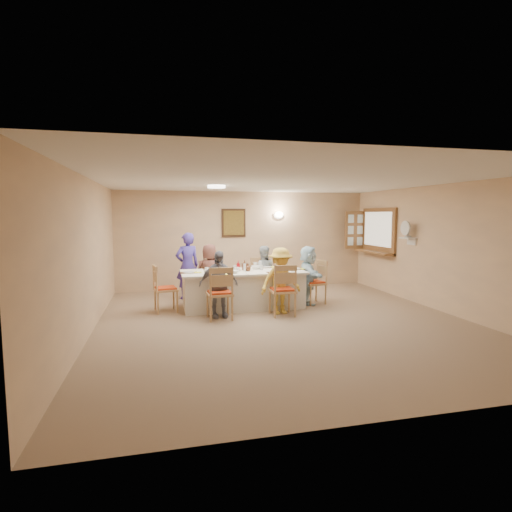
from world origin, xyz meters
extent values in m
plane|color=#90795E|center=(0.00, 0.00, 0.00)|extent=(7.00, 7.00, 0.00)
plane|color=tan|center=(0.00, 3.50, 1.25)|extent=(6.50, 0.00, 6.50)
plane|color=tan|center=(0.00, -3.50, 1.25)|extent=(6.50, 0.00, 6.50)
plane|color=tan|center=(-3.25, 0.00, 1.25)|extent=(0.00, 7.00, 7.00)
plane|color=tan|center=(3.25, 0.00, 1.25)|extent=(0.00, 7.00, 7.00)
plane|color=white|center=(0.00, 0.00, 2.50)|extent=(7.00, 7.00, 0.00)
cube|color=#321F11|center=(-0.30, 3.47, 1.70)|extent=(0.62, 0.04, 0.72)
cube|color=black|center=(-0.30, 3.45, 1.70)|extent=(0.52, 0.02, 0.62)
ellipsoid|color=white|center=(0.90, 3.44, 1.90)|extent=(0.26, 0.09, 0.18)
cylinder|color=white|center=(-1.00, 1.50, 2.47)|extent=(0.36, 0.36, 0.05)
cube|color=brown|center=(3.21, 2.40, 1.50)|extent=(0.06, 1.50, 1.15)
cube|color=brown|center=(3.09, 2.40, 0.97)|extent=(0.30, 1.50, 0.05)
cube|color=brown|center=(2.95, 3.16, 1.50)|extent=(0.55, 0.04, 1.00)
cube|color=white|center=(3.13, 1.05, 1.40)|extent=(0.22, 0.36, 0.03)
cube|color=silver|center=(-0.50, 1.30, 0.38)|extent=(2.50, 1.06, 0.76)
imported|color=brown|center=(-1.10, 1.98, 0.64)|extent=(0.66, 0.46, 1.28)
imported|color=#9CA5AF|center=(0.10, 1.98, 0.61)|extent=(0.70, 0.60, 1.21)
imported|color=gray|center=(-1.10, 0.62, 0.62)|extent=(0.79, 0.45, 1.25)
imported|color=yellow|center=(0.10, 0.62, 0.64)|extent=(0.99, 0.76, 1.28)
imported|color=#C2E6F8|center=(0.92, 1.30, 0.63)|extent=(1.26, 0.69, 1.25)
imported|color=#4638A8|center=(-1.55, 2.45, 0.75)|extent=(0.73, 0.63, 1.51)
cube|color=#472B19|center=(-1.10, 0.88, 0.76)|extent=(0.35, 0.26, 0.01)
cylinder|color=white|center=(-1.10, 0.88, 0.77)|extent=(0.24, 0.24, 0.02)
cube|color=#FDFF35|center=(-0.92, 0.83, 0.77)|extent=(0.14, 0.14, 0.01)
cube|color=#472B19|center=(0.10, 0.88, 0.76)|extent=(0.38, 0.28, 0.01)
cylinder|color=white|center=(0.10, 0.88, 0.77)|extent=(0.25, 0.25, 0.02)
cube|color=#FDFF35|center=(0.28, 0.83, 0.77)|extent=(0.14, 0.14, 0.01)
cube|color=#472B19|center=(-1.10, 1.72, 0.76)|extent=(0.33, 0.25, 0.01)
cylinder|color=white|center=(-1.10, 1.72, 0.77)|extent=(0.22, 0.22, 0.01)
cube|color=#FDFF35|center=(-0.92, 1.67, 0.77)|extent=(0.13, 0.13, 0.01)
cube|color=#472B19|center=(0.10, 1.72, 0.76)|extent=(0.36, 0.27, 0.01)
cylinder|color=white|center=(0.10, 1.72, 0.77)|extent=(0.22, 0.22, 0.01)
cube|color=#FDFF35|center=(0.28, 1.67, 0.77)|extent=(0.15, 0.15, 0.01)
cube|color=#472B19|center=(-1.60, 1.30, 0.76)|extent=(0.33, 0.25, 0.01)
cylinder|color=white|center=(-1.60, 1.30, 0.77)|extent=(0.23, 0.23, 0.01)
cube|color=#FDFF35|center=(-1.42, 1.25, 0.77)|extent=(0.13, 0.13, 0.01)
cube|color=#472B19|center=(0.62, 1.30, 0.76)|extent=(0.35, 0.26, 0.01)
cylinder|color=white|center=(0.62, 1.30, 0.77)|extent=(0.24, 0.24, 0.02)
cube|color=#FDFF35|center=(0.80, 1.25, 0.77)|extent=(0.14, 0.14, 0.01)
imported|color=white|center=(-1.27, 1.01, 0.81)|extent=(0.19, 0.19, 0.09)
imported|color=white|center=(-0.11, 1.84, 0.81)|extent=(0.14, 0.14, 0.09)
imported|color=white|center=(-0.75, 1.04, 0.79)|extent=(0.28, 0.28, 0.05)
imported|color=white|center=(-0.16, 1.52, 0.79)|extent=(0.23, 0.23, 0.07)
imported|color=#AC0E15|center=(-0.59, 1.32, 0.87)|extent=(0.09, 0.09, 0.21)
imported|color=#582F17|center=(-0.45, 1.39, 0.86)|extent=(0.10, 0.11, 0.21)
imported|color=#582F17|center=(-0.41, 1.26, 0.84)|extent=(0.21, 0.21, 0.16)
cylinder|color=silver|center=(-0.65, 1.35, 0.82)|extent=(0.07, 0.07, 0.11)
camera|label=1|loc=(-2.11, -6.64, 1.91)|focal=28.00mm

